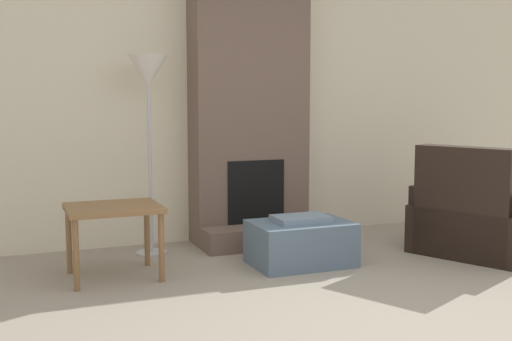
# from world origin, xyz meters

# --- Properties ---
(ground_plane) EXTENTS (24.00, 24.00, 0.00)m
(ground_plane) POSITION_xyz_m (0.00, 0.00, 0.00)
(ground_plane) COLOR gray
(wall_back) EXTENTS (7.20, 0.06, 2.60)m
(wall_back) POSITION_xyz_m (0.00, 2.77, 1.30)
(wall_back) COLOR beige
(wall_back) RESTS_ON ground_plane
(fireplace) EXTENTS (1.10, 0.68, 2.60)m
(fireplace) POSITION_xyz_m (0.00, 2.54, 1.22)
(fireplace) COLOR brown
(fireplace) RESTS_ON ground_plane
(ottoman) EXTENTS (0.80, 0.56, 0.41)m
(ottoman) POSITION_xyz_m (0.06, 1.54, 0.19)
(ottoman) COLOR slate
(ottoman) RESTS_ON ground_plane
(armchair) EXTENTS (1.32, 1.32, 0.96)m
(armchair) POSITION_xyz_m (1.68, 1.31, 0.29)
(armchair) COLOR black
(armchair) RESTS_ON ground_plane
(side_table) EXTENTS (0.69, 0.58, 0.56)m
(side_table) POSITION_xyz_m (-1.42, 1.73, 0.48)
(side_table) COLOR brown
(side_table) RESTS_ON ground_plane
(floor_lamp_left) EXTENTS (0.34, 0.34, 1.73)m
(floor_lamp_left) POSITION_xyz_m (-1.00, 2.36, 1.50)
(floor_lamp_left) COLOR #ADADB2
(floor_lamp_left) RESTS_ON ground_plane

